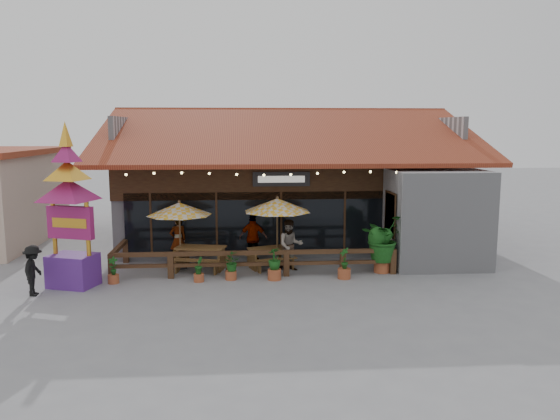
{
  "coord_description": "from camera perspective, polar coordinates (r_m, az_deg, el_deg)",
  "views": [
    {
      "loc": [
        -2.12,
        -19.01,
        5.12
      ],
      "look_at": [
        -0.57,
        1.5,
        2.04
      ],
      "focal_mm": 35.0,
      "sensor_mm": 36.0,
      "label": 1
    }
  ],
  "objects": [
    {
      "name": "planter_c",
      "position": [
        18.75,
        -5.16,
        -5.71
      ],
      "size": [
        0.74,
        0.75,
        0.93
      ],
      "color": "#9B4A2A",
      "rests_on": "ground"
    },
    {
      "name": "ground",
      "position": [
        19.8,
        1.99,
        -6.48
      ],
      "size": [
        100.0,
        100.0,
        0.0
      ],
      "primitive_type": "plane",
      "color": "gray",
      "rests_on": "ground"
    },
    {
      "name": "diner_a",
      "position": [
        21.23,
        -10.61,
        -3.09
      ],
      "size": [
        0.78,
        0.68,
        1.81
      ],
      "primitive_type": "imported",
      "rotation": [
        0.0,
        0.0,
        3.61
      ],
      "color": "#3D2713",
      "rests_on": "ground"
    },
    {
      "name": "picnic_table_right",
      "position": [
        20.26,
        -1.02,
        -4.63
      ],
      "size": [
        1.94,
        1.81,
        0.76
      ],
      "color": "brown",
      "rests_on": "ground"
    },
    {
      "name": "umbrella_right",
      "position": [
        19.97,
        -0.29,
        0.49
      ],
      "size": [
        3.3,
        3.3,
        2.67
      ],
      "color": "brown",
      "rests_on": "ground"
    },
    {
      "name": "picnic_table_left",
      "position": [
        20.2,
        -8.28,
        -4.59
      ],
      "size": [
        2.07,
        1.89,
        0.85
      ],
      "color": "brown",
      "rests_on": "ground"
    },
    {
      "name": "planter_a",
      "position": [
        19.11,
        -17.04,
        -6.24
      ],
      "size": [
        0.37,
        0.37,
        0.9
      ],
      "color": "#9B4A2A",
      "rests_on": "ground"
    },
    {
      "name": "planter_e",
      "position": [
        18.95,
        6.73,
        -5.79
      ],
      "size": [
        0.44,
        0.44,
        1.09
      ],
      "color": "#9B4A2A",
      "rests_on": "ground"
    },
    {
      "name": "diner_c",
      "position": [
        21.15,
        -2.81,
        -2.93
      ],
      "size": [
        1.15,
        0.65,
        1.86
      ],
      "primitive_type": "imported",
      "rotation": [
        0.0,
        0.0,
        2.95
      ],
      "color": "#3D2713",
      "rests_on": "ground"
    },
    {
      "name": "pedestrian",
      "position": [
        18.52,
        -24.38,
        -5.78
      ],
      "size": [
        0.6,
        1.03,
        1.58
      ],
      "primitive_type": "imported",
      "rotation": [
        0.0,
        0.0,
        1.59
      ],
      "color": "black",
      "rests_on": "ground"
    },
    {
      "name": "planter_d",
      "position": [
        18.66,
        -0.59,
        -5.69
      ],
      "size": [
        0.6,
        0.6,
        1.13
      ],
      "color": "#9B4A2A",
      "rests_on": "ground"
    },
    {
      "name": "thai_sign_tower",
      "position": [
        18.71,
        -21.2,
        1.55
      ],
      "size": [
        2.69,
        2.69,
        5.75
      ],
      "color": "#582587",
      "rests_on": "ground"
    },
    {
      "name": "umbrella_left",
      "position": [
        20.16,
        -10.47,
        0.09
      ],
      "size": [
        2.83,
        2.83,
        2.54
      ],
      "color": "brown",
      "rests_on": "ground"
    },
    {
      "name": "diner_b",
      "position": [
        19.76,
        1.08,
        -3.7
      ],
      "size": [
        0.97,
        0.78,
        1.88
      ],
      "primitive_type": "imported",
      "rotation": [
        0.0,
        0.0,
        0.08
      ],
      "color": "#3D2713",
      "rests_on": "ground"
    },
    {
      "name": "patio_railing",
      "position": [
        19.27,
        -4.61,
        -5.03
      ],
      "size": [
        10.0,
        2.6,
        0.92
      ],
      "color": "#4E341B",
      "rests_on": "ground"
    },
    {
      "name": "planter_b",
      "position": [
        18.67,
        -8.49,
        -6.28
      ],
      "size": [
        0.35,
        0.35,
        0.85
      ],
      "color": "#9B4A2A",
      "rests_on": "ground"
    },
    {
      "name": "tropical_plant",
      "position": [
        19.81,
        10.68,
        -3.01
      ],
      "size": [
        2.03,
        2.01,
        2.12
      ],
      "color": "#9B4A2A",
      "rests_on": "ground"
    },
    {
      "name": "restaurant_building",
      "position": [
        25.89,
        0.99,
        2.04
      ],
      "size": [
        15.5,
        14.73,
        6.09
      ],
      "color": "#B2B2B7",
      "rests_on": "ground"
    }
  ]
}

